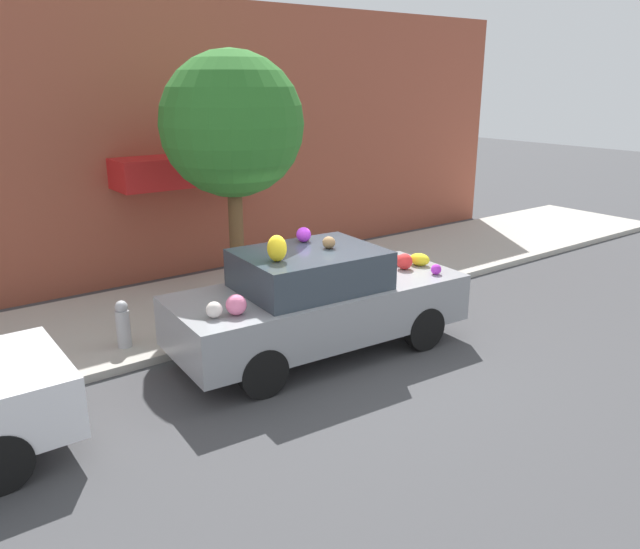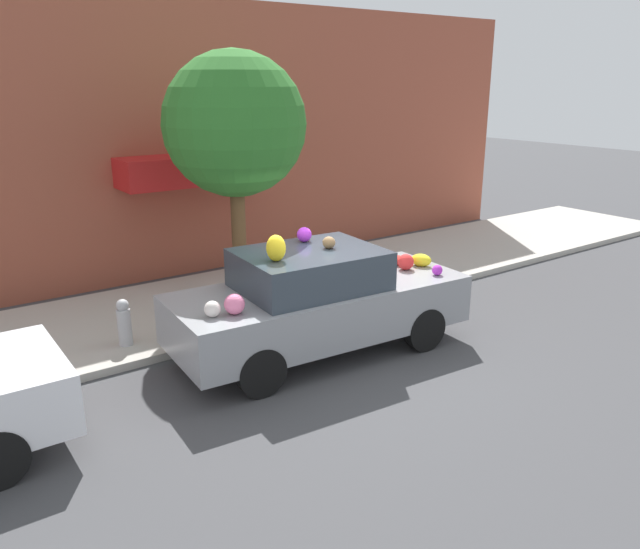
{
  "view_description": "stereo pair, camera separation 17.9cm",
  "coord_description": "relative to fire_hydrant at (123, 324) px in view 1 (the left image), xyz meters",
  "views": [
    {
      "loc": [
        -5.03,
        -6.62,
        3.81
      ],
      "look_at": [
        0.0,
        0.09,
        1.18
      ],
      "focal_mm": 35.0,
      "sensor_mm": 36.0,
      "label": 1
    },
    {
      "loc": [
        -4.89,
        -6.73,
        3.81
      ],
      "look_at": [
        0.0,
        0.09,
        1.18
      ],
      "focal_mm": 35.0,
      "sensor_mm": 36.0,
      "label": 2
    }
  ],
  "objects": [
    {
      "name": "building_facade",
      "position": [
        2.32,
        3.21,
        2.16
      ],
      "size": [
        18.0,
        1.2,
        5.3
      ],
      "color": "#9E4C38",
      "rests_on": "ground"
    },
    {
      "name": "fire_hydrant",
      "position": [
        0.0,
        0.0,
        0.0
      ],
      "size": [
        0.2,
        0.2,
        0.7
      ],
      "color": "#B2B2B7",
      "rests_on": "sidewalk_curb"
    },
    {
      "name": "street_tree",
      "position": [
        2.24,
        0.61,
        2.65
      ],
      "size": [
        2.31,
        2.31,
        4.17
      ],
      "color": "brown",
      "rests_on": "sidewalk_curb"
    },
    {
      "name": "sidewalk_curb",
      "position": [
        2.31,
        0.99,
        -0.4
      ],
      "size": [
        24.0,
        3.2,
        0.12
      ],
      "color": "#B2ADA3",
      "rests_on": "ground"
    },
    {
      "name": "ground_plane",
      "position": [
        2.31,
        -1.71,
        -0.46
      ],
      "size": [
        60.0,
        60.0,
        0.0
      ],
      "primitive_type": "plane",
      "color": "#424244"
    },
    {
      "name": "art_car",
      "position": [
        2.28,
        -1.62,
        0.34
      ],
      "size": [
        4.4,
        1.95,
        1.9
      ],
      "rotation": [
        0.0,
        0.0,
        -0.07
      ],
      "color": "gray",
      "rests_on": "ground"
    }
  ]
}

